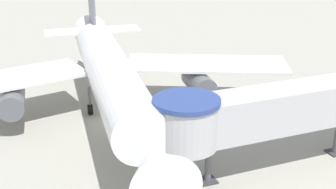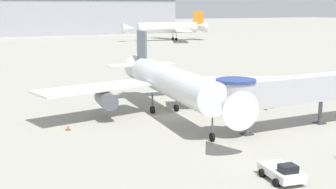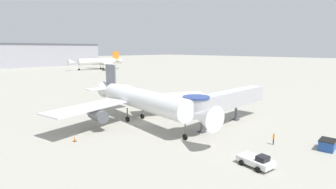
# 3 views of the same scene
# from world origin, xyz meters

# --- Properties ---
(ground_plane) EXTENTS (800.00, 800.00, 0.00)m
(ground_plane) POSITION_xyz_m (0.00, 0.00, 0.00)
(ground_plane) COLOR #9E9B8E
(main_airplane) EXTENTS (32.78, 32.14, 9.84)m
(main_airplane) POSITION_xyz_m (0.08, 0.01, 4.16)
(main_airplane) COLOR white
(main_airplane) RESTS_ON ground_plane
(jet_bridge) EXTENTS (21.82, 4.09, 6.00)m
(jet_bridge) POSITION_xyz_m (9.34, -11.08, 4.31)
(jet_bridge) COLOR #B7B7BC
(jet_bridge) RESTS_ON ground_plane
(traffic_cone_starboard_wing) EXTENTS (0.39, 0.39, 0.65)m
(traffic_cone_starboard_wing) POSITION_xyz_m (12.75, -2.46, 0.31)
(traffic_cone_starboard_wing) COLOR black
(traffic_cone_starboard_wing) RESTS_ON ground_plane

